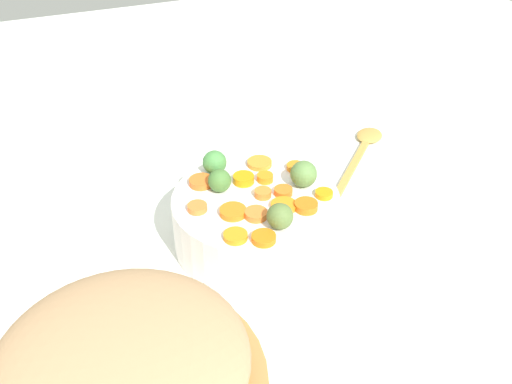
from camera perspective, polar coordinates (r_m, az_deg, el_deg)
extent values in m
cube|color=silver|center=(0.92, -0.83, -5.78)|extent=(2.40, 2.40, 0.02)
cylinder|color=white|center=(0.90, 0.00, -2.74)|extent=(0.25, 0.25, 0.08)
ellipsoid|color=tan|center=(0.57, -12.76, -15.39)|extent=(0.24, 0.24, 0.06)
cylinder|color=orange|center=(0.94, 0.33, 2.77)|extent=(0.05, 0.05, 0.01)
cylinder|color=orange|center=(0.90, -5.27, 0.98)|extent=(0.05, 0.05, 0.01)
cylinder|color=orange|center=(0.85, -5.61, -1.48)|extent=(0.04, 0.04, 0.01)
cylinder|color=orange|center=(0.79, 0.74, -4.41)|extent=(0.04, 0.04, 0.01)
cylinder|color=orange|center=(0.83, 0.05, -2.11)|extent=(0.05, 0.05, 0.01)
cylinder|color=orange|center=(0.90, -1.19, 1.25)|extent=(0.03, 0.03, 0.01)
cylinder|color=orange|center=(0.88, 2.64, 0.01)|extent=(0.03, 0.03, 0.01)
cylinder|color=orange|center=(0.85, 2.65, -1.30)|extent=(0.05, 0.05, 0.01)
cylinder|color=orange|center=(0.85, 4.80, -1.33)|extent=(0.04, 0.04, 0.01)
cylinder|color=orange|center=(0.91, 0.87, 1.37)|extent=(0.03, 0.03, 0.01)
cylinder|color=orange|center=(0.94, 3.80, 2.40)|extent=(0.03, 0.03, 0.01)
cylinder|color=orange|center=(0.84, -2.21, -1.89)|extent=(0.05, 0.05, 0.01)
cylinder|color=orange|center=(0.87, 0.66, -0.12)|extent=(0.03, 0.03, 0.01)
cylinder|color=orange|center=(0.80, -1.97, -4.22)|extent=(0.04, 0.04, 0.01)
cylinder|color=orange|center=(0.88, 6.49, -0.18)|extent=(0.03, 0.03, 0.01)
sphere|color=#598141|center=(0.89, 4.56, 1.72)|extent=(0.04, 0.04, 0.04)
sphere|color=#457534|center=(0.88, -3.48, 1.09)|extent=(0.03, 0.03, 0.03)
sphere|color=#478842|center=(0.92, -3.97, 2.84)|extent=(0.04, 0.04, 0.04)
sphere|color=#567037|center=(0.81, 2.30, -2.32)|extent=(0.04, 0.04, 0.04)
cube|color=#BB8F42|center=(1.09, 8.99, 2.03)|extent=(0.17, 0.17, 0.01)
ellipsoid|color=#BB8F42|center=(1.21, 10.75, 5.32)|extent=(0.08, 0.08, 0.01)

